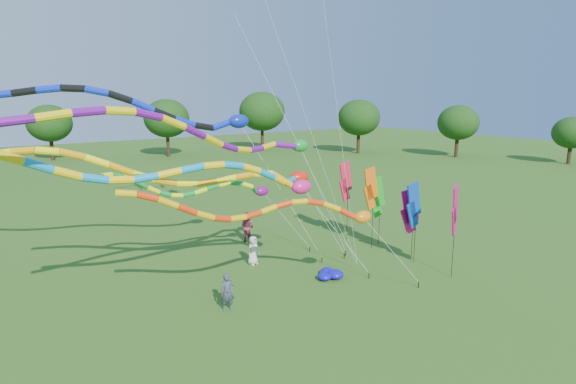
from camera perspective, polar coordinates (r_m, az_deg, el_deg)
ground at (r=20.94m, az=10.71°, el=-13.67°), size 160.00×160.00×0.00m
tree_ring at (r=17.76m, az=19.16°, el=-0.47°), size 121.78×118.09×9.36m
tube_kite_red at (r=19.09m, az=-0.49°, el=-2.25°), size 12.57×2.46×6.24m
tube_kite_orange at (r=20.74m, az=-10.32°, el=1.93°), size 14.67×5.27×7.48m
tube_kite_purple at (r=18.60m, az=-8.58°, el=6.46°), size 16.90×4.35×9.16m
tube_kite_blue at (r=21.93m, az=-17.83°, el=9.42°), size 16.41×4.41×9.97m
tube_kite_cyan at (r=19.83m, az=-8.12°, el=2.10°), size 15.72×2.14×7.77m
tube_kite_green at (r=23.54m, az=-9.05°, el=0.45°), size 10.99×1.29×6.08m
banner_pole_magenta_b at (r=26.36m, az=14.21°, el=-2.20°), size 1.13×0.44×3.99m
banner_pole_blue_a at (r=25.82m, az=14.66°, el=-1.52°), size 1.16×0.11×4.43m
banner_pole_orange at (r=27.67m, az=9.77°, el=0.40°), size 1.16×0.10×4.83m
banner_pole_green at (r=28.62m, az=10.49°, el=-0.58°), size 1.16×0.23×4.17m
banner_pole_magenta_a at (r=24.06m, az=19.18°, el=-2.06°), size 1.09×0.56×4.71m
banner_pole_red at (r=28.99m, az=6.83°, el=1.19°), size 1.16×0.27×4.92m
blue_nylon_heap at (r=23.93m, az=4.78°, el=-9.63°), size 1.15×1.10×0.47m
person_a at (r=25.52m, az=-4.15°, el=-6.91°), size 0.85×0.66×1.54m
person_b at (r=20.47m, az=-7.20°, el=-11.71°), size 0.68×0.57×1.60m
person_c at (r=29.34m, az=-4.83°, el=-4.13°), size 0.99×1.10×1.84m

